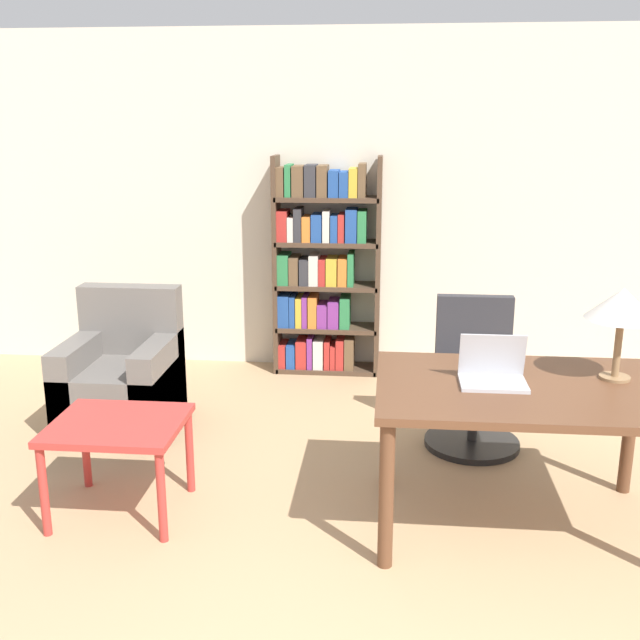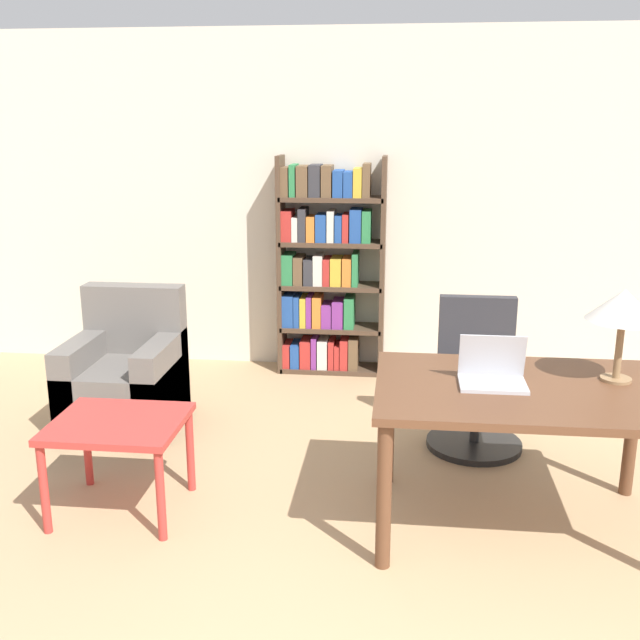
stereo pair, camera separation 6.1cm
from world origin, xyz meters
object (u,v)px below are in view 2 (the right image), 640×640
at_px(laptop, 492,374).
at_px(bookshelf, 326,270).
at_px(side_table_blue, 118,433).
at_px(table_lamp, 624,307).
at_px(desk, 523,405).
at_px(office_chair, 476,383).
at_px(armchair, 125,380).

height_order(laptop, bookshelf, bookshelf).
xyz_separation_m(laptop, side_table_blue, (-1.89, -0.08, -0.37)).
height_order(table_lamp, bookshelf, bookshelf).
bearing_deg(desk, office_chair, 96.89).
bearing_deg(side_table_blue, bookshelf, 70.92).
distance_m(table_lamp, bookshelf, 2.78).
xyz_separation_m(laptop, table_lamp, (0.62, 0.12, 0.32)).
bearing_deg(desk, bookshelf, 117.41).
distance_m(desk, side_table_blue, 2.06).
relative_size(side_table_blue, bookshelf, 0.38).
relative_size(table_lamp, office_chair, 0.50).
bearing_deg(side_table_blue, desk, 1.64).
bearing_deg(table_lamp, office_chair, 123.66).
bearing_deg(office_chair, desk, -83.11).
bearing_deg(side_table_blue, office_chair, 29.29).
height_order(laptop, table_lamp, table_lamp).
distance_m(laptop, side_table_blue, 1.93).
height_order(side_table_blue, armchair, armchair).
height_order(laptop, office_chair, laptop).
bearing_deg(laptop, office_chair, 88.17).
height_order(laptop, side_table_blue, laptop).
bearing_deg(table_lamp, side_table_blue, -175.46).
bearing_deg(office_chair, laptop, -91.83).
height_order(desk, side_table_blue, desk).
height_order(desk, table_lamp, table_lamp).
bearing_deg(bookshelf, armchair, -135.19).
bearing_deg(side_table_blue, laptop, 2.35).
relative_size(laptop, armchair, 0.36).
relative_size(desk, side_table_blue, 2.16).
bearing_deg(armchair, table_lamp, -18.38).
xyz_separation_m(desk, laptop, (-0.16, 0.02, 0.15)).
distance_m(table_lamp, side_table_blue, 2.61).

